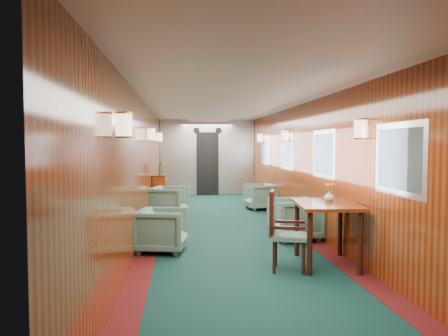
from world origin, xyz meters
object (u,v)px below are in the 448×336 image
at_px(side_chair, 282,227).
at_px(credenza, 160,192).
at_px(armchair_left_far, 169,202).
at_px(armchair_right_near, 294,219).
at_px(armchair_left_near, 162,230).
at_px(armchair_right_far, 260,197).
at_px(dining_table, 326,213).

height_order(side_chair, credenza, credenza).
height_order(armchair_left_far, armchair_right_near, armchair_right_near).
bearing_deg(armchair_left_near, armchair_right_far, -18.67).
bearing_deg(side_chair, armchair_right_near, 85.44).
height_order(credenza, armchair_right_far, credenza).
bearing_deg(armchair_right_near, credenza, -150.72).
height_order(dining_table, armchair_left_near, dining_table).
bearing_deg(armchair_right_near, side_chair, -26.41).
height_order(armchair_left_near, armchair_right_far, armchair_left_near).
xyz_separation_m(side_chair, armchair_left_far, (-1.55, 4.07, -0.20)).
distance_m(dining_table, side_chair, 0.69).
bearing_deg(armchair_left_near, armchair_left_far, 9.80).
distance_m(armchair_left_near, armchair_right_near, 2.26).
relative_size(credenza, armchair_right_far, 1.68).
relative_size(dining_table, armchair_right_near, 1.52).
relative_size(side_chair, armchair_right_far, 1.46).
bearing_deg(side_chair, armchair_left_near, 160.16).
xyz_separation_m(side_chair, armchair_left_near, (-1.56, 1.10, -0.23)).
height_order(dining_table, armchair_right_far, dining_table).
xyz_separation_m(dining_table, armchair_left_near, (-2.21, 0.93, -0.37)).
bearing_deg(credenza, armchair_right_near, -54.25).
bearing_deg(armchair_right_near, armchair_left_near, -80.89).
distance_m(side_chair, armchair_right_near, 1.83).
bearing_deg(armchair_right_far, side_chair, -18.15).
relative_size(armchair_left_near, armchair_right_far, 1.02).
bearing_deg(armchair_left_far, side_chair, -143.05).
height_order(side_chair, armchair_left_near, side_chair).
distance_m(credenza, armchair_left_near, 3.95).
relative_size(dining_table, armchair_right_far, 1.68).
bearing_deg(side_chair, armchair_left_far, 126.20).
relative_size(credenza, armchair_left_far, 1.54).
relative_size(armchair_left_near, armchair_left_far, 0.93).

